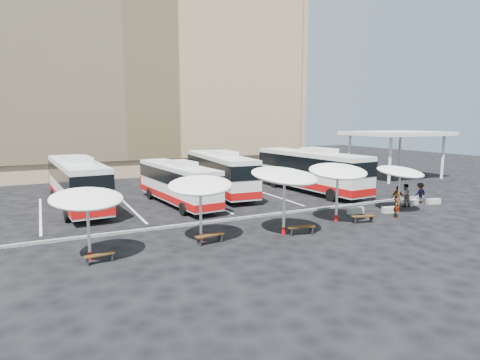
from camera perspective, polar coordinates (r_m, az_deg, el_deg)
name	(u,v)px	position (r m, az deg, el deg)	size (l,w,h in m)	color
ground	(247,221)	(26.13, 0.97, -5.80)	(120.00, 120.00, 0.00)	black
sandstone_building	(135,72)	(55.92, -14.72, 14.57)	(42.00, 18.25, 29.60)	tan
service_canopy	(396,135)	(48.26, 21.35, 6.04)	(10.00, 8.00, 5.20)	silver
curb_divider	(243,218)	(26.54, 0.47, -5.40)	(34.00, 0.25, 0.15)	black
bay_lines	(202,199)	(33.26, -5.39, -2.71)	(24.15, 12.00, 0.01)	white
bus_0	(77,181)	(31.79, -22.20, -0.18)	(3.53, 12.49, 3.91)	silver
bus_1	(177,182)	(31.15, -8.90, -0.26)	(3.32, 11.04, 3.45)	silver
bus_2	(220,172)	(35.26, -2.90, 1.19)	(3.48, 12.32, 3.86)	silver
bus_3	(310,169)	(36.67, 9.97, 1.52)	(3.63, 12.94, 4.06)	silver
sunshade_0	(87,199)	(19.58, -20.96, -2.53)	(3.79, 3.82, 3.41)	silver
sunshade_1	(200,185)	(21.28, -5.67, -0.78)	(4.50, 4.52, 3.57)	silver
sunshade_2	(285,176)	(22.48, 6.36, 0.53)	(4.98, 5.00, 3.95)	silver
sunshade_3	(338,172)	(26.06, 13.73, 1.18)	(4.47, 4.51, 3.81)	silver
sunshade_4	(400,172)	(30.32, 21.82, 1.06)	(3.91, 3.94, 3.35)	silver
wood_bench_0	(99,256)	(19.65, -19.37, -10.21)	(1.37, 0.54, 0.41)	#331E0B
wood_bench_1	(210,237)	(21.37, -4.34, -8.05)	(1.64, 0.66, 0.49)	#331E0B
wood_bench_2	(301,228)	(23.17, 8.65, -6.79)	(1.67, 0.71, 0.50)	#331E0B
wood_bench_3	(363,217)	(26.65, 17.09, -5.11)	(1.57, 0.76, 0.46)	#331E0B
conc_bench_0	(355,210)	(29.12, 16.09, -4.19)	(1.19, 0.40, 0.45)	gray
conc_bench_1	(390,210)	(30.17, 20.54, -3.99)	(1.12, 0.37, 0.42)	gray
conc_bench_2	(413,202)	(33.42, 23.33, -2.95)	(1.17, 0.39, 0.44)	gray
conc_bench_3	(434,201)	(34.57, 25.82, -2.76)	(1.11, 0.37, 0.42)	gray
passenger_0	(397,206)	(28.75, 21.42, -3.40)	(0.60, 0.39, 1.63)	black
passenger_1	(405,195)	(32.45, 22.43, -2.04)	(0.85, 0.67, 1.76)	black
passenger_2	(397,198)	(31.29, 21.48, -2.37)	(1.02, 0.43, 1.74)	black
passenger_3	(420,193)	(34.50, 24.24, -1.67)	(1.04, 0.60, 1.61)	black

